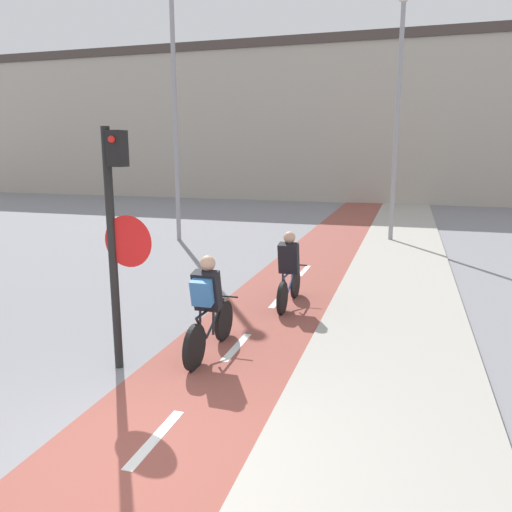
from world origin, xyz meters
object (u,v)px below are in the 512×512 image
object	(u,v)px
street_lamp_sidewalk	(398,95)
traffic_light_pole	(117,224)
cyclist_far	(289,272)
street_lamp_far	(174,89)
cyclist_near	(208,308)

from	to	relation	value
street_lamp_sidewalk	traffic_light_pole	bearing A→B (deg)	-105.52
cyclist_far	street_lamp_sidewalk	bearing A→B (deg)	78.51
street_lamp_far	cyclist_near	world-z (taller)	street_lamp_far
traffic_light_pole	cyclist_near	size ratio (longest dim) A/B	1.82
traffic_light_pole	street_lamp_sidewalk	size ratio (longest dim) A/B	0.42
traffic_light_pole	cyclist_near	world-z (taller)	traffic_light_pole
cyclist_far	cyclist_near	bearing A→B (deg)	-102.29
traffic_light_pole	street_lamp_sidewalk	world-z (taller)	street_lamp_sidewalk
traffic_light_pole	street_lamp_sidewalk	bearing A→B (deg)	74.48
street_lamp_sidewalk	cyclist_far	xyz separation A→B (m)	(-1.57, -7.70, -3.87)
street_lamp_far	cyclist_far	distance (m)	8.76
street_lamp_sidewalk	cyclist_far	world-z (taller)	street_lamp_sidewalk
cyclist_near	street_lamp_far	bearing A→B (deg)	118.05
traffic_light_pole	street_lamp_sidewalk	distance (m)	11.71
street_lamp_sidewalk	cyclist_near	bearing A→B (deg)	-101.69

